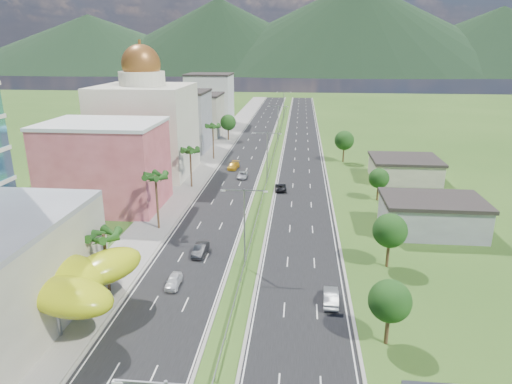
% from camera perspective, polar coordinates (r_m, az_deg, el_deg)
% --- Properties ---
extents(ground, '(500.00, 500.00, 0.00)m').
position_cam_1_polar(ground, '(53.45, -2.74, -14.20)').
color(ground, '#2D5119').
rests_on(ground, ground).
extents(road_left, '(11.00, 260.00, 0.04)m').
position_cam_1_polar(road_left, '(138.49, -0.50, 6.04)').
color(road_left, black).
rests_on(road_left, ground).
extents(road_right, '(11.00, 260.00, 0.04)m').
position_cam_1_polar(road_right, '(137.74, 5.75, 5.88)').
color(road_right, black).
rests_on(road_right, ground).
extents(sidewalk_left, '(7.00, 260.00, 0.12)m').
position_cam_1_polar(sidewalk_left, '(139.78, -4.39, 6.11)').
color(sidewalk_left, gray).
rests_on(sidewalk_left, ground).
extents(median_guardrail, '(0.10, 216.06, 0.76)m').
position_cam_1_polar(median_guardrail, '(120.23, 2.16, 4.49)').
color(median_guardrail, gray).
rests_on(median_guardrail, ground).
extents(streetlight_median_b, '(6.04, 0.25, 11.00)m').
position_cam_1_polar(streetlight_median_b, '(59.29, -1.46, -3.52)').
color(streetlight_median_b, gray).
rests_on(streetlight_median_b, ground).
extents(streetlight_median_c, '(6.04, 0.25, 11.00)m').
position_cam_1_polar(streetlight_median_c, '(97.47, 1.41, 5.03)').
color(streetlight_median_c, gray).
rests_on(streetlight_median_c, ground).
extents(streetlight_median_d, '(6.04, 0.25, 11.00)m').
position_cam_1_polar(streetlight_median_d, '(141.62, 2.77, 9.05)').
color(streetlight_median_d, gray).
rests_on(streetlight_median_d, ground).
extents(streetlight_median_e, '(6.04, 0.25, 11.00)m').
position_cam_1_polar(streetlight_median_e, '(186.18, 3.49, 11.14)').
color(streetlight_median_e, gray).
rests_on(streetlight_median_e, ground).
extents(lime_canopy, '(18.00, 15.00, 7.40)m').
position_cam_1_polar(lime_canopy, '(54.13, -25.25, -9.56)').
color(lime_canopy, '#B7C313').
rests_on(lime_canopy, ground).
extents(pink_shophouse, '(20.00, 15.00, 15.00)m').
position_cam_1_polar(pink_shophouse, '(86.87, -18.30, 3.04)').
color(pink_shophouse, '#B84B4E').
rests_on(pink_shophouse, ground).
extents(domed_building, '(20.00, 20.00, 28.70)m').
position_cam_1_polar(domed_building, '(107.07, -13.65, 8.21)').
color(domed_building, beige).
rests_on(domed_building, ground).
extents(midrise_grey, '(16.00, 15.00, 16.00)m').
position_cam_1_polar(midrise_grey, '(130.90, -9.60, 8.65)').
color(midrise_grey, gray).
rests_on(midrise_grey, ground).
extents(midrise_beige, '(16.00, 15.00, 13.00)m').
position_cam_1_polar(midrise_beige, '(152.23, -7.44, 9.44)').
color(midrise_beige, '#A69F88').
rests_on(midrise_beige, ground).
extents(midrise_white, '(16.00, 15.00, 18.00)m').
position_cam_1_polar(midrise_white, '(174.22, -5.78, 11.37)').
color(midrise_white, silver).
rests_on(midrise_white, ground).
extents(shed_near, '(15.00, 10.00, 5.00)m').
position_cam_1_polar(shed_near, '(77.37, 21.10, -2.93)').
color(shed_near, gray).
rests_on(shed_near, ground).
extents(shed_far, '(14.00, 12.00, 4.40)m').
position_cam_1_polar(shed_far, '(105.72, 18.05, 2.63)').
color(shed_far, '#A69F88').
rests_on(shed_far, ground).
extents(palm_tree_b, '(3.60, 3.60, 8.10)m').
position_cam_1_polar(palm_tree_b, '(56.06, -18.50, -5.45)').
color(palm_tree_b, '#47301C').
rests_on(palm_tree_b, ground).
extents(palm_tree_c, '(3.60, 3.60, 9.60)m').
position_cam_1_polar(palm_tree_c, '(73.18, -12.45, 1.68)').
color(palm_tree_c, '#47301C').
rests_on(palm_tree_c, ground).
extents(palm_tree_d, '(3.60, 3.60, 8.60)m').
position_cam_1_polar(palm_tree_d, '(94.85, -8.23, 4.99)').
color(palm_tree_d, '#47301C').
rests_on(palm_tree_d, ground).
extents(palm_tree_e, '(3.60, 3.60, 9.40)m').
position_cam_1_polar(palm_tree_e, '(118.66, -5.42, 8.04)').
color(palm_tree_e, '#47301C').
rests_on(palm_tree_e, ground).
extents(leafy_tree_lfar, '(4.90, 4.90, 8.05)m').
position_cam_1_polar(leafy_tree_lfar, '(143.39, -3.51, 8.67)').
color(leafy_tree_lfar, '#47301C').
rests_on(leafy_tree_lfar, ground).
extents(leafy_tree_ra, '(4.20, 4.20, 6.90)m').
position_cam_1_polar(leafy_tree_ra, '(47.14, 16.39, -12.96)').
color(leafy_tree_ra, '#47301C').
rests_on(leafy_tree_ra, ground).
extents(leafy_tree_rb, '(4.55, 4.55, 7.47)m').
position_cam_1_polar(leafy_tree_rb, '(62.53, 16.40, -4.67)').
color(leafy_tree_rb, '#47301C').
rests_on(leafy_tree_rb, ground).
extents(leafy_tree_rc, '(3.85, 3.85, 6.33)m').
position_cam_1_polar(leafy_tree_rc, '(89.41, 15.12, 1.66)').
color(leafy_tree_rc, '#47301C').
rests_on(leafy_tree_rc, ground).
extents(leafy_tree_rd, '(4.90, 4.90, 8.05)m').
position_cam_1_polar(leafy_tree_rd, '(117.56, 10.97, 6.35)').
color(leafy_tree_rd, '#47301C').
rests_on(leafy_tree_rd, ground).
extents(mountain_ridge, '(860.00, 140.00, 90.00)m').
position_cam_1_polar(mountain_ridge, '(498.45, 12.06, 14.20)').
color(mountain_ridge, black).
rests_on(mountain_ridge, ground).
extents(car_white_near_left, '(1.68, 4.00, 1.35)m').
position_cam_1_polar(car_white_near_left, '(58.07, -10.27, -10.88)').
color(car_white_near_left, silver).
rests_on(car_white_near_left, road_left).
extents(car_dark_left, '(1.81, 4.62, 1.50)m').
position_cam_1_polar(car_dark_left, '(65.57, -6.96, -7.15)').
color(car_dark_left, black).
rests_on(car_dark_left, road_left).
extents(car_silver_mid_left, '(2.18, 4.63, 1.28)m').
position_cam_1_polar(car_silver_mid_left, '(102.22, -1.72, 2.13)').
color(car_silver_mid_left, '#AEB0B6').
rests_on(car_silver_mid_left, road_left).
extents(car_yellow_far_left, '(2.64, 5.44, 1.53)m').
position_cam_1_polar(car_yellow_far_left, '(109.89, -2.83, 3.30)').
color(car_yellow_far_left, gold).
rests_on(car_yellow_far_left, road_left).
extents(car_silver_right, '(1.88, 4.86, 1.58)m').
position_cam_1_polar(car_silver_right, '(54.40, 9.35, -12.80)').
color(car_silver_right, '#9D9FA5').
rests_on(car_silver_right, road_right).
extents(car_dark_far_right, '(2.51, 4.92, 1.33)m').
position_cam_1_polar(car_dark_far_right, '(93.48, 3.08, 0.62)').
color(car_dark_far_right, black).
rests_on(car_dark_far_right, road_right).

